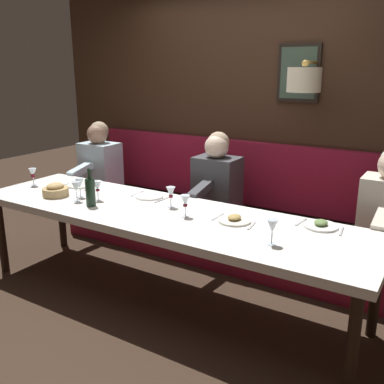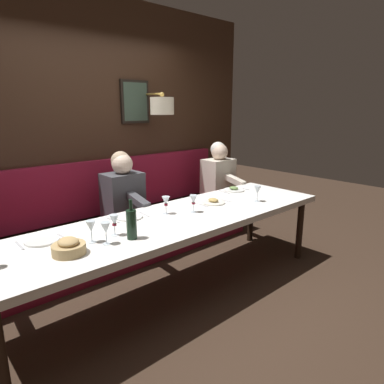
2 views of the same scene
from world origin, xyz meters
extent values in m
plane|color=#332319|center=(0.00, 0.00, 0.00)|extent=(12.00, 12.00, 0.00)
cube|color=silver|center=(0.00, 0.00, 0.71)|extent=(0.90, 3.25, 0.06)
cylinder|color=black|center=(-0.35, -1.53, 0.34)|extent=(0.07, 0.07, 0.68)
cylinder|color=black|center=(-0.35, 1.53, 0.34)|extent=(0.07, 0.07, 0.68)
cylinder|color=black|center=(0.35, -1.53, 0.34)|extent=(0.07, 0.07, 0.68)
cube|color=maroon|center=(0.89, 0.00, 0.23)|extent=(0.52, 3.45, 0.45)
cube|color=#382316|center=(1.48, 0.00, 1.45)|extent=(0.10, 4.65, 2.90)
cube|color=maroon|center=(1.39, 0.00, 0.77)|extent=(0.10, 3.45, 0.64)
cube|color=black|center=(1.42, -0.53, 1.75)|extent=(0.04, 0.39, 0.51)
cube|color=#384C3D|center=(1.40, -0.53, 1.75)|extent=(0.01, 0.33, 0.45)
cylinder|color=#A37F38|center=(1.25, -0.70, 1.84)|extent=(0.35, 0.02, 0.02)
cylinder|color=beige|center=(1.08, -0.70, 1.70)|extent=(0.28, 0.28, 0.20)
sphere|color=#A37F38|center=(1.08, -0.70, 1.83)|extent=(0.06, 0.06, 0.06)
cube|color=beige|center=(0.89, -1.47, 0.73)|extent=(0.30, 0.40, 0.56)
sphere|color=beige|center=(0.87, -1.47, 1.11)|extent=(0.22, 0.22, 0.22)
sphere|color=silver|center=(0.90, -1.47, 1.14)|extent=(0.20, 0.20, 0.20)
cube|color=beige|center=(0.60, -1.47, 0.77)|extent=(0.33, 0.09, 0.14)
cube|color=#3D3D42|center=(0.89, 0.00, 0.73)|extent=(0.30, 0.40, 0.56)
sphere|color=beige|center=(0.87, 0.00, 1.11)|extent=(0.22, 0.22, 0.22)
sphere|color=tan|center=(0.90, 0.00, 1.14)|extent=(0.20, 0.20, 0.20)
cube|color=#3D3D42|center=(0.60, 0.00, 0.77)|extent=(0.33, 0.09, 0.14)
cylinder|color=silver|center=(0.09, -0.57, 0.75)|extent=(0.24, 0.24, 0.01)
ellipsoid|color=#AD8E4C|center=(0.09, -0.57, 0.77)|extent=(0.11, 0.09, 0.04)
cube|color=silver|center=(0.07, -0.72, 0.74)|extent=(0.17, 0.04, 0.01)
cube|color=silver|center=(0.11, -0.43, 0.74)|extent=(0.18, 0.02, 0.01)
cylinder|color=silver|center=(0.21, 1.07, 0.75)|extent=(0.24, 0.24, 0.01)
cube|color=silver|center=(0.19, 0.93, 0.74)|extent=(0.17, 0.03, 0.01)
cube|color=silver|center=(0.23, 1.22, 0.74)|extent=(0.18, 0.02, 0.01)
cylinder|color=white|center=(0.26, 0.31, 0.75)|extent=(0.24, 0.24, 0.01)
cube|color=silver|center=(0.24, 0.17, 0.74)|extent=(0.17, 0.03, 0.01)
cube|color=silver|center=(0.28, 0.46, 0.74)|extent=(0.18, 0.03, 0.01)
cylinder|color=white|center=(0.31, -1.13, 0.75)|extent=(0.24, 0.24, 0.01)
ellipsoid|color=#668447|center=(0.31, -1.13, 0.77)|extent=(0.11, 0.09, 0.04)
cube|color=silver|center=(0.29, -1.27, 0.74)|extent=(0.17, 0.03, 0.01)
cube|color=silver|center=(0.33, -0.98, 0.74)|extent=(0.18, 0.03, 0.01)
cylinder|color=silver|center=(-0.05, 0.81, 0.74)|extent=(0.06, 0.06, 0.00)
cylinder|color=silver|center=(-0.05, 0.81, 0.78)|extent=(0.01, 0.01, 0.07)
cone|color=silver|center=(-0.05, 0.81, 0.86)|extent=(0.07, 0.07, 0.08)
cylinder|color=silver|center=(-0.03, 0.62, 0.74)|extent=(0.06, 0.06, 0.00)
cylinder|color=silver|center=(-0.03, 0.62, 0.78)|extent=(0.01, 0.01, 0.07)
cone|color=silver|center=(-0.03, 0.62, 0.86)|extent=(0.07, 0.07, 0.08)
cylinder|color=maroon|center=(-0.03, 0.62, 0.83)|extent=(0.03, 0.03, 0.02)
cylinder|color=silver|center=(0.00, -0.22, 0.74)|extent=(0.06, 0.06, 0.00)
cylinder|color=silver|center=(0.00, -0.22, 0.78)|extent=(0.01, 0.01, 0.07)
cone|color=silver|center=(0.00, -0.22, 0.86)|extent=(0.07, 0.07, 0.08)
cylinder|color=maroon|center=(0.00, -0.22, 0.83)|extent=(0.03, 0.03, 0.02)
cylinder|color=silver|center=(-0.16, -0.96, 0.74)|extent=(0.06, 0.06, 0.00)
cylinder|color=silver|center=(-0.16, -0.96, 0.78)|extent=(0.01, 0.01, 0.07)
cone|color=silver|center=(-0.16, -0.96, 0.86)|extent=(0.07, 0.07, 0.08)
cylinder|color=silver|center=(-0.14, 0.75, 0.74)|extent=(0.06, 0.06, 0.00)
cylinder|color=silver|center=(-0.14, 0.75, 0.78)|extent=(0.01, 0.01, 0.07)
cone|color=silver|center=(-0.14, 0.75, 0.86)|extent=(0.07, 0.07, 0.08)
cylinder|color=silver|center=(0.13, 0.00, 0.74)|extent=(0.06, 0.06, 0.00)
cylinder|color=silver|center=(0.13, 0.00, 0.78)|extent=(0.01, 0.01, 0.07)
cone|color=silver|center=(0.13, 0.00, 0.86)|extent=(0.07, 0.07, 0.08)
cylinder|color=maroon|center=(0.13, 0.00, 0.83)|extent=(0.03, 0.03, 0.02)
cylinder|color=black|center=(-0.18, 0.56, 0.85)|extent=(0.08, 0.08, 0.22)
cylinder|color=black|center=(-0.18, 0.56, 1.00)|extent=(0.03, 0.03, 0.08)
cylinder|color=tan|center=(-0.13, 1.01, 0.78)|extent=(0.22, 0.22, 0.07)
ellipsoid|color=tan|center=(-0.13, 1.01, 0.83)|extent=(0.15, 0.13, 0.06)
camera|label=1|loc=(-2.56, -1.86, 1.80)|focal=40.85mm
camera|label=2|loc=(-2.22, 1.79, 1.69)|focal=31.70mm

